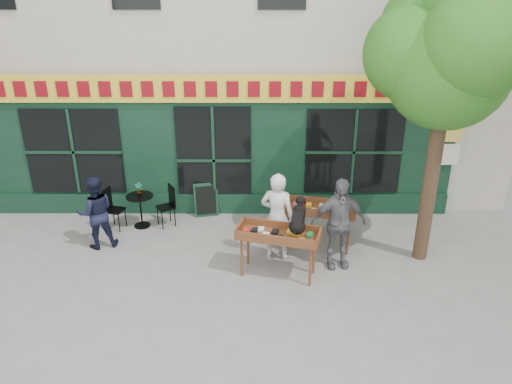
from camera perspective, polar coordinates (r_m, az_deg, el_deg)
ground at (r=10.04m, az=-5.63°, el=-8.19°), size 80.00×80.00×0.00m
street_tree at (r=9.52m, az=21.47°, el=15.04°), size 3.05×2.90×5.60m
book_cart_center at (r=9.27m, az=2.57°, el=-5.11°), size 1.61×0.98×0.99m
dog at (r=9.03m, az=4.86°, el=-2.65°), size 0.48×0.67×0.60m
woman at (r=9.80m, az=2.44°, el=-2.84°), size 0.75×0.59×1.82m
book_cart_right at (r=10.31m, az=7.09°, el=-2.14°), size 1.60×0.92×0.99m
man_right at (r=9.64m, az=9.39°, el=-3.55°), size 1.13×0.59×1.84m
bistro_table at (r=11.46m, az=-13.08°, el=-1.41°), size 0.60×0.60×0.76m
bistro_chair_left at (r=11.55m, az=-16.24°, el=-1.48°), size 0.44×0.44×0.95m
bistro_chair_right at (r=11.41m, az=-9.92°, el=-1.16°), size 0.50×0.50×0.95m
potted_plant at (r=11.31m, az=-13.25°, el=0.30°), size 0.16×0.11×0.30m
man_left at (r=10.76m, az=-17.84°, el=-2.24°), size 0.92×0.82×1.57m
chalkboard at (r=11.79m, az=-5.73°, el=-0.90°), size 0.59×0.30×0.79m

